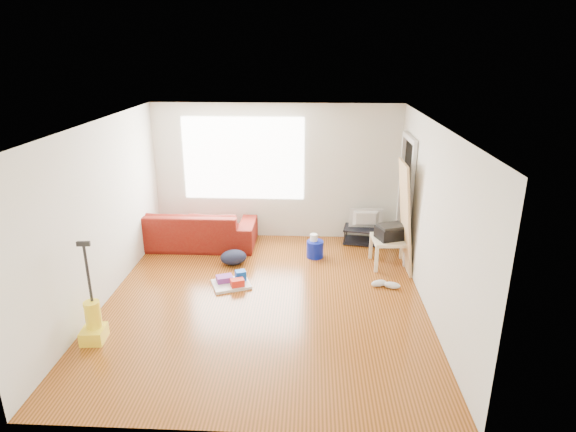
{
  "coord_description": "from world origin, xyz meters",
  "views": [
    {
      "loc": [
        0.63,
        -6.06,
        3.42
      ],
      "look_at": [
        0.31,
        0.6,
        1.07
      ],
      "focal_mm": 30.0,
      "sensor_mm": 36.0,
      "label": 1
    }
  ],
  "objects_px": {
    "sofa": "(193,245)",
    "vacuum": "(93,323)",
    "tv_stand": "(365,235)",
    "backpack": "(234,264)",
    "side_table": "(390,243)",
    "cleaning_tray": "(232,282)",
    "bucket": "(315,257)"
  },
  "relations": [
    {
      "from": "tv_stand",
      "to": "cleaning_tray",
      "type": "relative_size",
      "value": 1.26
    },
    {
      "from": "tv_stand",
      "to": "side_table",
      "type": "bearing_deg",
      "value": -62.69
    },
    {
      "from": "backpack",
      "to": "tv_stand",
      "type": "bearing_deg",
      "value": 5.35
    },
    {
      "from": "side_table",
      "to": "bucket",
      "type": "height_order",
      "value": "side_table"
    },
    {
      "from": "side_table",
      "to": "backpack",
      "type": "distance_m",
      "value": 2.61
    },
    {
      "from": "side_table",
      "to": "bucket",
      "type": "distance_m",
      "value": 1.31
    },
    {
      "from": "sofa",
      "to": "backpack",
      "type": "xyz_separation_m",
      "value": [
        0.87,
        -0.76,
        0.0
      ]
    },
    {
      "from": "tv_stand",
      "to": "vacuum",
      "type": "distance_m",
      "value": 4.92
    },
    {
      "from": "vacuum",
      "to": "backpack",
      "type": "bearing_deg",
      "value": 54.1
    },
    {
      "from": "side_table",
      "to": "vacuum",
      "type": "bearing_deg",
      "value": -149.15
    },
    {
      "from": "sofa",
      "to": "backpack",
      "type": "relative_size",
      "value": 5.28
    },
    {
      "from": "tv_stand",
      "to": "sofa",
      "type": "bearing_deg",
      "value": -165.57
    },
    {
      "from": "sofa",
      "to": "backpack",
      "type": "height_order",
      "value": "sofa"
    },
    {
      "from": "bucket",
      "to": "backpack",
      "type": "relative_size",
      "value": 0.66
    },
    {
      "from": "sofa",
      "to": "vacuum",
      "type": "bearing_deg",
      "value": 80.73
    },
    {
      "from": "cleaning_tray",
      "to": "sofa",
      "type": "bearing_deg",
      "value": 122.71
    },
    {
      "from": "side_table",
      "to": "bucket",
      "type": "bearing_deg",
      "value": 168.03
    },
    {
      "from": "sofa",
      "to": "side_table",
      "type": "relative_size",
      "value": 3.77
    },
    {
      "from": "side_table",
      "to": "cleaning_tray",
      "type": "xyz_separation_m",
      "value": [
        -2.48,
        -0.85,
        -0.34
      ]
    },
    {
      "from": "backpack",
      "to": "bucket",
      "type": "bearing_deg",
      "value": -4.39
    },
    {
      "from": "side_table",
      "to": "sofa",
      "type": "bearing_deg",
      "value": 169.09
    },
    {
      "from": "tv_stand",
      "to": "bucket",
      "type": "relative_size",
      "value": 2.91
    },
    {
      "from": "sofa",
      "to": "side_table",
      "type": "height_order",
      "value": "side_table"
    },
    {
      "from": "side_table",
      "to": "backpack",
      "type": "xyz_separation_m",
      "value": [
        -2.58,
        -0.09,
        -0.4
      ]
    },
    {
      "from": "sofa",
      "to": "vacuum",
      "type": "relative_size",
      "value": 1.79
    },
    {
      "from": "sofa",
      "to": "cleaning_tray",
      "type": "height_order",
      "value": "sofa"
    },
    {
      "from": "tv_stand",
      "to": "cleaning_tray",
      "type": "height_order",
      "value": "tv_stand"
    },
    {
      "from": "tv_stand",
      "to": "vacuum",
      "type": "xyz_separation_m",
      "value": [
        -3.65,
        -3.3,
        0.08
      ]
    },
    {
      "from": "bucket",
      "to": "vacuum",
      "type": "relative_size",
      "value": 0.22
    },
    {
      "from": "cleaning_tray",
      "to": "vacuum",
      "type": "xyz_separation_m",
      "value": [
        -1.47,
        -1.51,
        0.18
      ]
    },
    {
      "from": "bucket",
      "to": "vacuum",
      "type": "bearing_deg",
      "value": -136.13
    },
    {
      "from": "sofa",
      "to": "side_table",
      "type": "distance_m",
      "value": 3.54
    }
  ]
}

